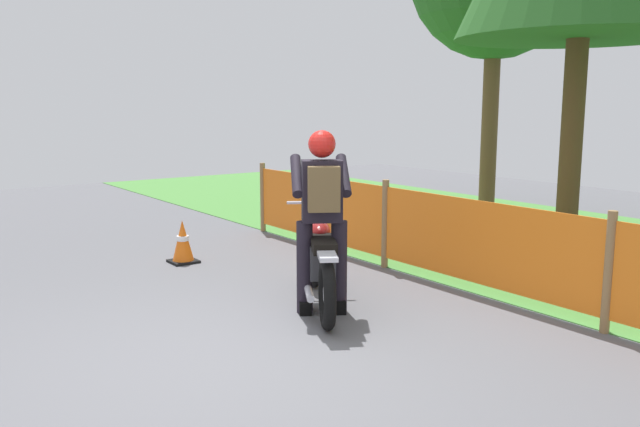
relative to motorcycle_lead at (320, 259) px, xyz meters
The scene contains 6 objects.
ground 1.57m from the motorcycle_lead, 64.45° to the right, with size 24.00×24.00×0.02m, color #5B5B60.
grass_verge 4.43m from the motorcycle_lead, 81.55° to the left, with size 24.00×5.72×0.01m, color #4C8C3D.
barrier_fence 1.64m from the motorcycle_lead, 66.68° to the left, with size 8.50×0.08×1.05m.
motorcycle_lead is the anchor object (origin of this frame).
rider_lead 0.54m from the motorcycle_lead, 30.27° to the right, with size 0.79×0.71×1.69m.
traffic_cone 2.42m from the motorcycle_lead, behind, with size 0.32×0.32×0.53m.
Camera 1 is at (4.25, -2.19, 1.90)m, focal length 36.43 mm.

